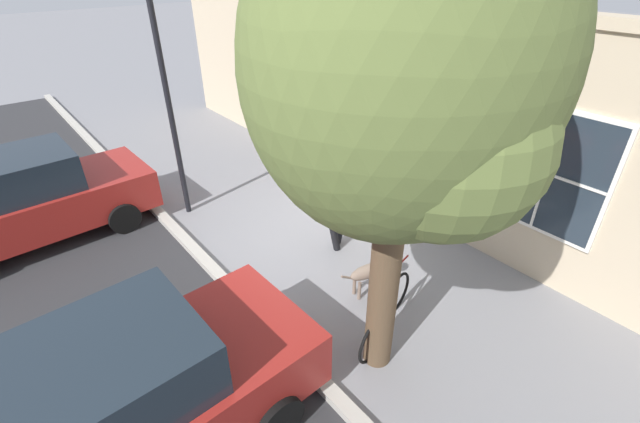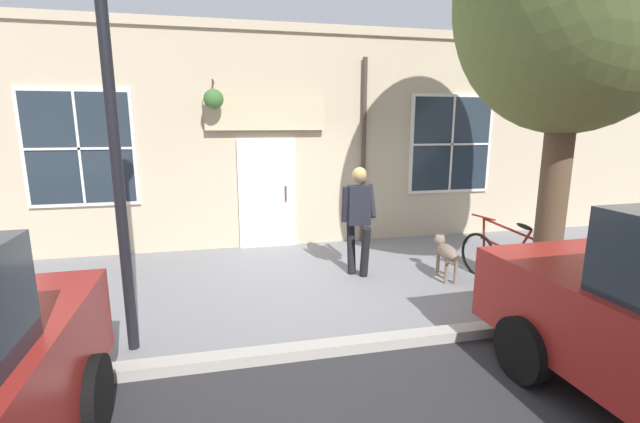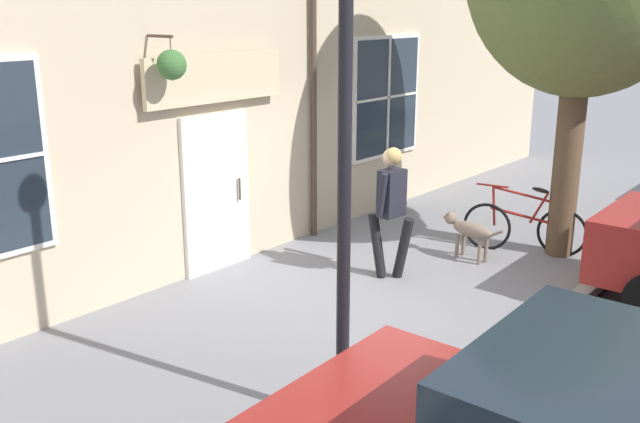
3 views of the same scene
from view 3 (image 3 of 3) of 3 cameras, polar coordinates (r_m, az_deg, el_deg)
The scene contains 6 objects.
ground_plane at distance 8.98m, azimuth 5.01°, elevation -6.34°, with size 90.00×90.00×0.00m, color gray.
storefront_facade at distance 9.90m, azimuth -5.98°, elevation 8.36°, with size 0.95×18.00×4.17m.
pedestrian_walking at distance 9.11m, azimuth 5.72°, elevation 0.91°, with size 0.63×0.58×1.73m.
dog_on_leash at distance 10.13m, azimuth 11.83°, elevation -1.43°, with size 1.05×0.35×0.64m.
leaning_bicycle at distance 10.62m, azimuth 15.99°, elevation -1.16°, with size 1.65×0.61×1.00m.
street_lamp at distance 5.37m, azimuth 2.07°, elevation 13.36°, with size 0.32×0.32×4.84m.
Camera 3 is at (4.76, -6.79, 3.42)m, focal length 40.00 mm.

